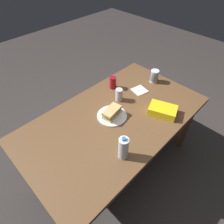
{
  "coord_description": "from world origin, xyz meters",
  "views": [
    {
      "loc": [
        0.82,
        0.78,
        1.91
      ],
      "look_at": [
        0.01,
        -0.02,
        0.79
      ],
      "focal_mm": 30.46,
      "sensor_mm": 36.0,
      "label": 1
    }
  ],
  "objects": [
    {
      "name": "paper_plate",
      "position": [
        0.01,
        -0.02,
        0.75
      ],
      "size": [
        0.26,
        0.26,
        0.01
      ],
      "primitive_type": "cylinder",
      "color": "white",
      "rests_on": "dining_table"
    },
    {
      "name": "chip_bag",
      "position": [
        -0.32,
        0.26,
        0.78
      ],
      "size": [
        0.22,
        0.27,
        0.07
      ],
      "primitive_type": "cube",
      "rotation": [
        0.0,
        0.0,
        1.95
      ],
      "color": "yellow",
      "rests_on": "dining_table"
    },
    {
      "name": "sandwich",
      "position": [
        0.01,
        -0.02,
        0.79
      ],
      "size": [
        0.19,
        0.13,
        0.08
      ],
      "color": "#DBB26B",
      "rests_on": "paper_plate"
    },
    {
      "name": "plastic_cup_stack",
      "position": [
        -0.66,
        -0.08,
        0.81
      ],
      "size": [
        0.08,
        0.08,
        0.13
      ],
      "color": "silver",
      "rests_on": "dining_table"
    },
    {
      "name": "paper_napkin",
      "position": [
        -0.43,
        -0.08,
        0.74
      ],
      "size": [
        0.16,
        0.16,
        0.01
      ],
      "primitive_type": "cube",
      "rotation": [
        0.0,
        0.0,
        1.34
      ],
      "color": "white",
      "rests_on": "dining_table"
    },
    {
      "name": "soda_can_silver",
      "position": [
        -0.19,
        -0.13,
        0.8
      ],
      "size": [
        0.07,
        0.07,
        0.12
      ],
      "primitive_type": "cylinder",
      "color": "silver",
      "rests_on": "dining_table"
    },
    {
      "name": "ground_plane",
      "position": [
        0.0,
        0.0,
        0.0
      ],
      "size": [
        8.0,
        8.0,
        0.0
      ],
      "primitive_type": "plane",
      "color": "#383330"
    },
    {
      "name": "water_bottle_tall",
      "position": [
        0.24,
        0.31,
        0.83
      ],
      "size": [
        0.07,
        0.07,
        0.2
      ],
      "color": "silver",
      "rests_on": "dining_table"
    },
    {
      "name": "soda_can_red",
      "position": [
        -0.28,
        -0.3,
        0.8
      ],
      "size": [
        0.07,
        0.07,
        0.12
      ],
      "primitive_type": "cylinder",
      "color": "maroon",
      "rests_on": "dining_table"
    },
    {
      "name": "dining_table",
      "position": [
        0.0,
        0.0,
        0.65
      ],
      "size": [
        1.62,
        0.93,
        0.74
      ],
      "color": "brown",
      "rests_on": "ground_plane"
    }
  ]
}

